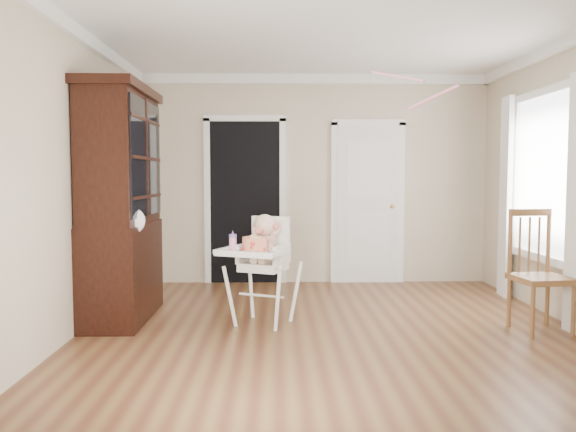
{
  "coord_description": "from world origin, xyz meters",
  "views": [
    {
      "loc": [
        -0.49,
        -4.82,
        1.39
      ],
      "look_at": [
        -0.39,
        0.3,
        1.03
      ],
      "focal_mm": 35.0,
      "sensor_mm": 36.0,
      "label": 1
    }
  ],
  "objects_px": {
    "cake": "(255,244)",
    "china_cabinet": "(122,204)",
    "sippy_cup": "(233,241)",
    "dining_chair": "(539,275)",
    "high_chair": "(263,257)"
  },
  "relations": [
    {
      "from": "high_chair",
      "to": "china_cabinet",
      "type": "xyz_separation_m",
      "value": [
        -1.37,
        0.22,
        0.49
      ]
    },
    {
      "from": "cake",
      "to": "china_cabinet",
      "type": "height_order",
      "value": "china_cabinet"
    },
    {
      "from": "high_chair",
      "to": "sippy_cup",
      "type": "distance_m",
      "value": 0.32
    },
    {
      "from": "high_chair",
      "to": "cake",
      "type": "distance_m",
      "value": 0.28
    },
    {
      "from": "high_chair",
      "to": "cake",
      "type": "relative_size",
      "value": 3.53
    },
    {
      "from": "cake",
      "to": "china_cabinet",
      "type": "bearing_deg",
      "value": 161.26
    },
    {
      "from": "dining_chair",
      "to": "cake",
      "type": "bearing_deg",
      "value": 171.79
    },
    {
      "from": "cake",
      "to": "high_chair",
      "type": "bearing_deg",
      "value": 72.93
    },
    {
      "from": "high_chair",
      "to": "sippy_cup",
      "type": "xyz_separation_m",
      "value": [
        -0.28,
        -0.05,
        0.15
      ]
    },
    {
      "from": "sippy_cup",
      "to": "dining_chair",
      "type": "bearing_deg",
      "value": -4.89
    },
    {
      "from": "sippy_cup",
      "to": "dining_chair",
      "type": "xyz_separation_m",
      "value": [
        2.76,
        -0.24,
        -0.28
      ]
    },
    {
      "from": "china_cabinet",
      "to": "high_chair",
      "type": "bearing_deg",
      "value": -9.08
    },
    {
      "from": "high_chair",
      "to": "cake",
      "type": "bearing_deg",
      "value": -83.53
    },
    {
      "from": "dining_chair",
      "to": "sippy_cup",
      "type": "bearing_deg",
      "value": 168.24
    },
    {
      "from": "high_chair",
      "to": "sippy_cup",
      "type": "relative_size",
      "value": 5.82
    }
  ]
}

